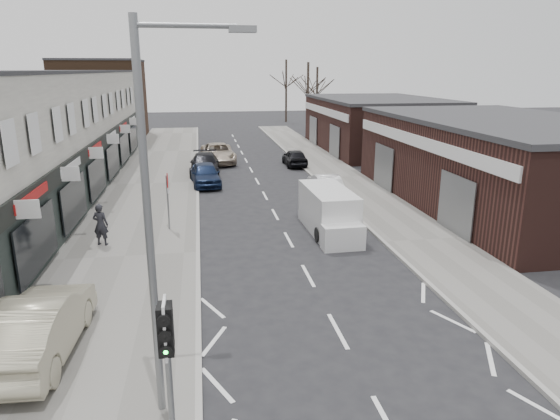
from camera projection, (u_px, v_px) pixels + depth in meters
name	position (u px, v px, depth m)	size (l,w,h in m)	color
ground	(359.00, 371.00, 12.29)	(160.00, 160.00, 0.00)	black
pavement_left	(153.00, 184.00, 32.15)	(5.50, 64.00, 0.12)	slate
pavement_right	(341.00, 178.00, 34.06)	(3.50, 64.00, 0.12)	slate
shop_terrace_left	(21.00, 137.00, 27.80)	(8.00, 41.00, 7.10)	beige
brick_block_far	(103.00, 101.00, 51.91)	(8.00, 10.00, 8.00)	#402A1B
right_unit_near	(504.00, 164.00, 26.89)	(10.00, 18.00, 4.50)	#361C18
right_unit_far	(377.00, 125.00, 45.90)	(10.00, 16.00, 4.50)	#361C18
tree_far_a	(307.00, 132.00, 59.28)	(3.60, 3.60, 8.00)	#382D26
tree_far_b	(316.00, 126.00, 65.36)	(3.60, 3.60, 7.50)	#382D26
tree_far_c	(286.00, 122.00, 70.61)	(3.60, 3.60, 8.50)	#382D26
traffic_light	(167.00, 341.00, 9.05)	(0.28, 0.60, 3.10)	slate
street_lamp	(157.00, 207.00, 9.59)	(2.23, 0.22, 8.00)	slate
warning_sign	(168.00, 185.00, 22.31)	(0.12, 0.80, 2.70)	slate
white_van	(329.00, 212.00, 22.62)	(1.90, 5.11, 1.97)	silver
sedan_on_pavement	(38.00, 326.00, 12.60)	(1.71, 4.91, 1.62)	#A59E84
pedestrian	(101.00, 225.00, 20.57)	(0.64, 0.42, 1.77)	black
parked_car_left_a	(205.00, 174.00, 31.83)	(1.73, 4.29, 1.46)	#131F3B
parked_car_left_b	(205.00, 164.00, 35.25)	(2.01, 4.95, 1.44)	black
parked_car_left_c	(218.00, 153.00, 39.59)	(2.54, 5.50, 1.53)	#B1A18D
parked_car_right_a	(325.00, 185.00, 29.24)	(1.38, 3.97, 1.31)	silver
parked_car_right_b	(295.00, 157.00, 38.35)	(1.53, 3.80, 1.30)	black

